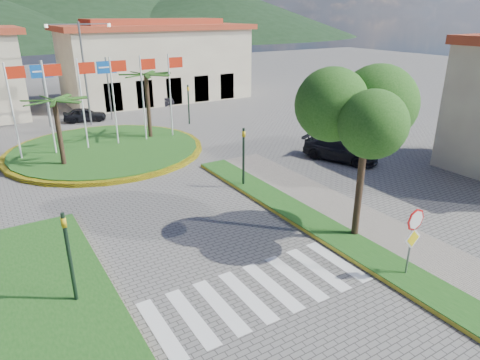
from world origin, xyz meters
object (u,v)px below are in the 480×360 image
stop_sign (413,232)px  car_dark_a (85,115)px  roundabout_island (106,149)px  car_dark_b (154,100)px  deciduous_tree (368,113)px  car_side_right (340,149)px

stop_sign → car_dark_a: bearing=97.8°
roundabout_island → car_dark_b: (8.17, 12.41, 0.45)m
roundabout_island → stop_sign: bearing=-76.3°
deciduous_tree → car_side_right: bearing=49.4°
stop_sign → car_dark_a: (-4.03, 29.49, -1.21)m
roundabout_island → car_dark_b: size_ratio=3.37×
car_dark_a → car_dark_b: size_ratio=0.91×
car_side_right → deciduous_tree: bearing=-153.5°
roundabout_island → car_dark_b: roundabout_island is taller
car_dark_b → roundabout_island: bearing=163.3°
deciduous_tree → car_dark_b: size_ratio=1.80×
roundabout_island → car_side_right: size_ratio=2.71×
deciduous_tree → roundabout_island: bearing=107.9°
roundabout_island → stop_sign: 20.69m
car_side_right → stop_sign: bearing=-146.7°
roundabout_island → car_side_right: (12.00, -9.41, 0.51)m
stop_sign → deciduous_tree: 4.59m
deciduous_tree → car_dark_b: 29.88m
deciduous_tree → car_dark_a: bearing=99.9°
car_dark_b → deciduous_tree: bearing=-168.6°
roundabout_island → deciduous_tree: (5.50, -17.00, 5.00)m
roundabout_island → deciduous_tree: size_ratio=1.87×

